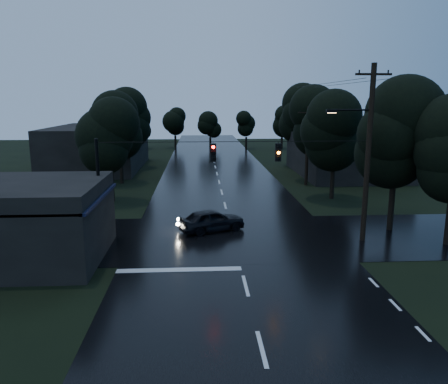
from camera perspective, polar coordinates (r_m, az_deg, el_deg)
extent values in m
plane|color=black|center=(15.28, 4.95, -19.80)|extent=(160.00, 160.00, 0.00)
cube|color=black|center=(43.64, -0.65, 1.30)|extent=(12.00, 120.00, 0.02)
cube|color=black|center=(26.19, 1.20, -5.94)|extent=(60.00, 9.00, 0.02)
cube|color=black|center=(23.77, -22.93, -0.76)|extent=(6.00, 7.00, 0.12)
cube|color=black|center=(22.94, -15.86, -0.70)|extent=(0.30, 7.00, 0.15)
cylinder|color=black|center=(20.62, -17.92, -7.14)|extent=(0.10, 0.10, 3.00)
cylinder|color=black|center=(26.22, -14.69, -2.90)|extent=(0.10, 0.10, 3.00)
cube|color=#EED55F|center=(21.69, -16.72, -3.36)|extent=(0.06, 1.60, 0.50)
cube|color=#EED55F|center=(24.24, -15.28, -1.70)|extent=(0.06, 1.20, 0.50)
cube|color=black|center=(49.85, 15.47, 4.75)|extent=(10.00, 14.00, 4.40)
cube|color=black|center=(54.48, -16.11, 5.61)|extent=(10.00, 16.00, 5.00)
cylinder|color=black|center=(25.85, 18.30, 4.58)|extent=(0.30, 0.30, 10.00)
cube|color=black|center=(25.71, 18.96, 14.35)|extent=(2.00, 0.12, 0.12)
cylinder|color=black|center=(25.29, 16.32, 10.25)|extent=(2.20, 0.10, 0.10)
cube|color=black|center=(24.95, 13.89, 10.24)|extent=(0.60, 0.25, 0.18)
cube|color=#FFB266|center=(24.95, 13.88, 10.01)|extent=(0.45, 0.18, 0.03)
cylinder|color=black|center=(42.35, 10.82, 5.89)|extent=(0.30, 0.30, 7.50)
cube|color=black|center=(42.15, 10.99, 10.15)|extent=(2.00, 0.12, 0.12)
cylinder|color=black|center=(24.99, -15.98, -0.16)|extent=(0.18, 0.18, 6.00)
cylinder|color=black|center=(24.04, 1.45, 6.59)|extent=(15.00, 0.03, 0.03)
cube|color=black|center=(24.04, -1.42, 5.15)|extent=(0.32, 0.25, 1.00)
sphere|color=#FF0C07|center=(23.89, -1.41, 5.11)|extent=(0.18, 0.18, 0.18)
cube|color=black|center=(24.42, 7.09, 5.17)|extent=(0.32, 0.25, 1.00)
sphere|color=orange|center=(24.27, 7.15, 5.13)|extent=(0.18, 0.18, 0.18)
cylinder|color=black|center=(29.26, 20.99, -1.99)|extent=(0.36, 0.36, 2.80)
sphere|color=black|center=(28.68, 21.49, 4.62)|extent=(4.48, 4.48, 4.48)
sphere|color=black|center=(28.57, 21.67, 7.01)|extent=(4.48, 4.48, 4.48)
sphere|color=black|center=(28.51, 21.86, 9.41)|extent=(4.48, 4.48, 4.48)
cylinder|color=black|center=(36.20, -14.42, 0.69)|extent=(0.36, 0.36, 2.45)
sphere|color=black|center=(35.76, -14.67, 5.37)|extent=(3.92, 3.92, 3.92)
sphere|color=black|center=(35.66, -14.76, 7.05)|extent=(3.92, 3.92, 3.92)
sphere|color=black|center=(35.60, -14.85, 8.73)|extent=(3.92, 3.92, 3.92)
cylinder|color=black|center=(44.04, -13.24, 2.81)|extent=(0.36, 0.36, 2.62)
sphere|color=black|center=(43.67, -13.44, 6.94)|extent=(4.20, 4.20, 4.20)
sphere|color=black|center=(43.59, -13.51, 8.41)|extent=(4.20, 4.20, 4.20)
sphere|color=black|center=(43.55, -13.59, 9.89)|extent=(4.20, 4.20, 4.20)
cylinder|color=black|center=(53.90, -12.09, 4.57)|extent=(0.36, 0.36, 2.80)
sphere|color=black|center=(53.59, -12.25, 8.17)|extent=(4.48, 4.48, 4.48)
sphere|color=black|center=(53.53, -12.31, 9.45)|extent=(4.48, 4.48, 4.48)
sphere|color=black|center=(53.50, -12.36, 10.74)|extent=(4.48, 4.48, 4.48)
cylinder|color=black|center=(37.16, 13.95, 1.13)|extent=(0.36, 0.36, 2.62)
sphere|color=black|center=(36.72, 14.20, 6.03)|extent=(4.20, 4.20, 4.20)
sphere|color=black|center=(36.63, 14.29, 7.78)|extent=(4.20, 4.20, 4.20)
sphere|color=black|center=(36.57, 14.38, 9.53)|extent=(4.20, 4.20, 4.20)
cylinder|color=black|center=(44.89, 11.70, 3.16)|extent=(0.36, 0.36, 2.80)
sphere|color=black|center=(44.51, 11.89, 7.49)|extent=(4.48, 4.48, 4.48)
sphere|color=black|center=(44.44, 11.95, 9.03)|extent=(4.48, 4.48, 4.48)
sphere|color=black|center=(44.40, 12.02, 10.57)|extent=(4.48, 4.48, 4.48)
cylinder|color=black|center=(54.63, 9.64, 4.85)|extent=(0.36, 0.36, 2.97)
sphere|color=black|center=(54.32, 9.77, 8.63)|extent=(4.76, 4.76, 4.76)
sphere|color=black|center=(54.27, 9.82, 9.98)|extent=(4.76, 4.76, 4.76)
sphere|color=black|center=(54.24, 9.86, 11.32)|extent=(4.76, 4.76, 4.76)
imported|color=black|center=(27.25, -1.60, -3.69)|extent=(4.44, 3.12, 1.40)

